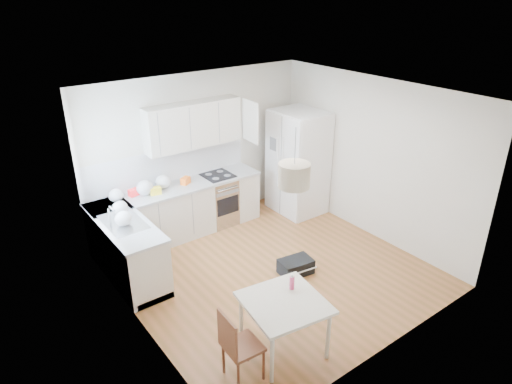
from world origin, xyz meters
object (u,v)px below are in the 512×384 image
refrigerator (299,162)px  dining_chair (243,344)px  dining_table (284,307)px  gym_bag (296,266)px

refrigerator → dining_chair: 4.31m
dining_chair → dining_table: bearing=9.0°
dining_chair → gym_bag: bearing=36.6°
refrigerator → gym_bag: (-1.46, -1.63, -0.86)m
dining_table → dining_chair: size_ratio=1.11×
gym_bag → refrigerator: bearing=56.6°
refrigerator → dining_chair: bearing=-138.9°
dining_chair → refrigerator: bearing=44.3°
refrigerator → dining_table: size_ratio=1.93×
dining_table → gym_bag: size_ratio=2.04×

